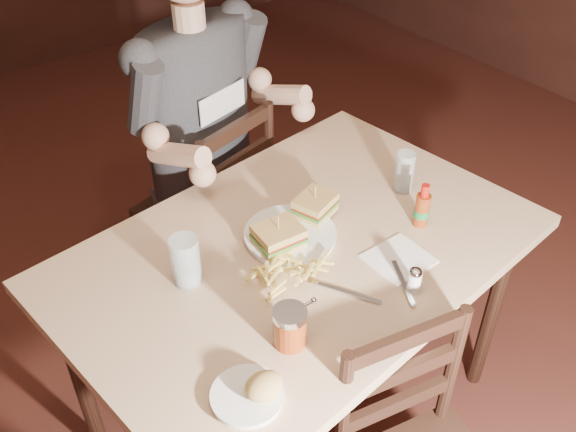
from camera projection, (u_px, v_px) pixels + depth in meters
room_shell at (279, 85)px, 1.20m from camera, size 7.00×7.00×7.00m
main_table at (299, 266)px, 1.84m from camera, size 1.41×1.02×0.77m
chair_far at (206, 207)px, 2.47m from camera, size 0.51×0.53×0.89m
diner at (204, 90)px, 2.12m from camera, size 0.67×0.58×1.01m
dinner_plate at (290, 236)px, 1.82m from camera, size 0.28×0.28×0.01m
sandwich_left at (278, 230)px, 1.74m from camera, size 0.13×0.12×0.10m
sandwich_right at (315, 200)px, 1.86m from camera, size 0.14×0.12×0.10m
fries_pile at (294, 266)px, 1.68m from camera, size 0.27×0.20×0.04m
ketchup_dollop at (291, 222)px, 1.85m from camera, size 0.04×0.04×0.01m
glass_left at (186, 261)px, 1.64m from camera, size 0.08×0.08×0.14m
glass_right at (404, 172)px, 1.97m from camera, size 0.06×0.06×0.13m
hot_sauce at (423, 205)px, 1.83m from camera, size 0.05×0.05×0.14m
salt_shaker at (414, 280)px, 1.64m from camera, size 0.04×0.04×0.07m
syrup_dispenser at (290, 327)px, 1.49m from camera, size 0.09×0.09×0.11m
napkin at (399, 259)px, 1.75m from camera, size 0.16×0.15×0.00m
knife at (346, 292)px, 1.65m from camera, size 0.10×0.17×0.00m
fork at (403, 283)px, 1.67m from camera, size 0.09×0.16×0.01m
side_plate at (247, 397)px, 1.39m from camera, size 0.17×0.17×0.01m
bread_roll at (264, 386)px, 1.38m from camera, size 0.10×0.08×0.05m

